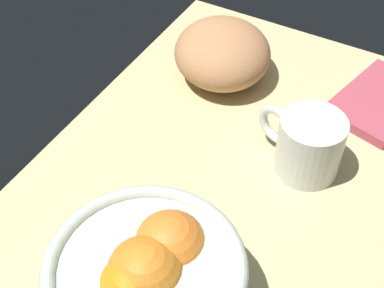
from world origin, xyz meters
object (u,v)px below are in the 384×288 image
object	(u,v)px
fruit_bowl	(148,277)
mug	(307,144)
bread_loaf	(222,53)
napkin_folded	(380,101)

from	to	relation	value
fruit_bowl	mug	bearing A→B (deg)	165.48
mug	fruit_bowl	bearing A→B (deg)	-14.52
bread_loaf	mug	xyz separation A→B (cm)	(11.91, 18.46, -0.15)
fruit_bowl	mug	size ratio (longest dim) A/B	1.64
bread_loaf	napkin_folded	distance (cm)	24.73
fruit_bowl	bread_loaf	bearing A→B (deg)	-163.86
fruit_bowl	napkin_folded	world-z (taller)	fruit_bowl
bread_loaf	napkin_folded	xyz separation A→B (cm)	(-5.20, 23.91, -3.61)
napkin_folded	mug	distance (cm)	18.29
napkin_folded	bread_loaf	bearing A→B (deg)	-77.72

